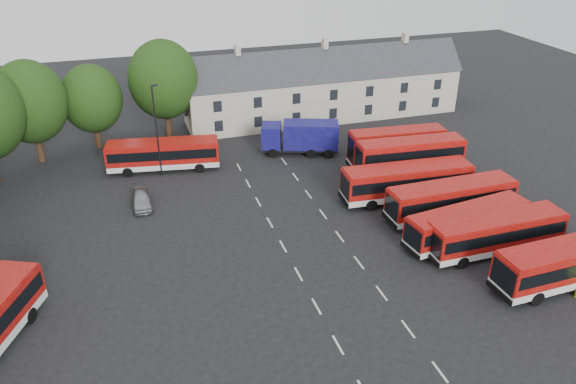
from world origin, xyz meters
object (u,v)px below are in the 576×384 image
at_px(silver_car, 141,199).
at_px(lamppost, 157,129).
at_px(bus_dd_south, 410,158).
at_px(bus_row_a, 572,260).
at_px(box_truck, 301,136).

relative_size(silver_car, lamppost, 0.44).
height_order(bus_dd_south, silver_car, bus_dd_south).
bearing_deg(bus_dd_south, silver_car, 179.20).
height_order(bus_row_a, lamppost, lamppost).
distance_m(bus_row_a, box_truck, 30.64).
relative_size(bus_dd_south, box_truck, 1.24).
height_order(bus_dd_south, box_truck, bus_dd_south).
xyz_separation_m(bus_row_a, lamppost, (-26.57, 27.56, 3.04)).
distance_m(box_truck, lamppost, 15.77).
bearing_deg(box_truck, silver_car, -139.28).
xyz_separation_m(bus_dd_south, lamppost, (-23.56, 8.64, 2.61)).
distance_m(bus_dd_south, box_truck, 12.60).
bearing_deg(bus_row_a, box_truck, 109.41).
height_order(bus_row_a, box_truck, box_truck).
height_order(bus_dd_south, lamppost, lamppost).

